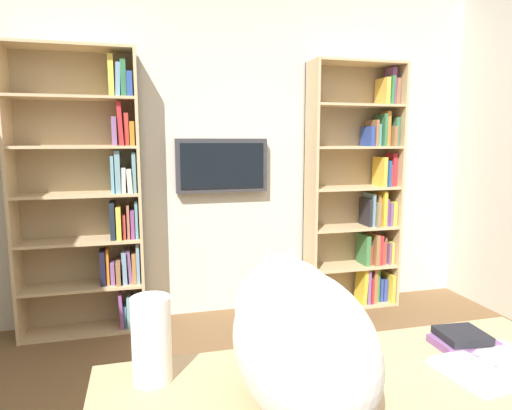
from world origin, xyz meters
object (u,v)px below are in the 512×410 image
Objects in this scene: paper_towel_roll at (152,339)px; desk_book_stack at (463,339)px; bookshelf_left at (362,194)px; bookshelf_right at (93,197)px; cat at (297,332)px; wall_mounted_tv at (222,166)px; open_binder at (495,366)px.

desk_book_stack is at bearing 177.70° from paper_towel_roll.
bookshelf_left is at bearing -129.50° from paper_towel_roll.
bookshelf_right is 2.63m from desk_book_stack.
bookshelf_right is 2.51m from cat.
desk_book_stack is at bearing 99.45° from wall_mounted_tv.
bookshelf_right is 1.00m from wall_mounted_tv.
cat is at bearing 58.80° from bookshelf_left.
bookshelf_left is 10.38× the size of desk_book_stack.
open_binder is 1.45× the size of paper_towel_roll.
wall_mounted_tv reaches higher than open_binder.
desk_book_stack is at bearing 70.04° from bookshelf_left.
open_binder is at bearing -178.82° from cat.
cat is 0.66m from open_binder.
cat is 0.42m from paper_towel_roll.
paper_towel_roll is 1.00m from desk_book_stack.
bookshelf_right is (2.18, -0.00, 0.04)m from bookshelf_left.
bookshelf_right reaches higher than bookshelf_left.
open_binder is (-0.63, -0.01, -0.18)m from cat.
bookshelf_left is 2.85m from paper_towel_roll.
cat is 0.68m from desk_book_stack.
wall_mounted_tv is 3.70× the size of desk_book_stack.
open_binder is at bearing 169.00° from paper_towel_roll.
bookshelf_left is at bearing -109.01° from open_binder.
bookshelf_left is 2.18m from bookshelf_right.
wall_mounted_tv is 2.52m from cat.
cat is 1.92× the size of open_binder.
open_binder is 1.01m from paper_towel_roll.
bookshelf_right is at bearing -80.59° from paper_towel_roll.
wall_mounted_tv is at bearing -81.36° from open_binder.
paper_towel_roll is at bearing 50.50° from bookshelf_left.
cat reaches higher than paper_towel_roll.
paper_towel_roll is at bearing 99.41° from bookshelf_right.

